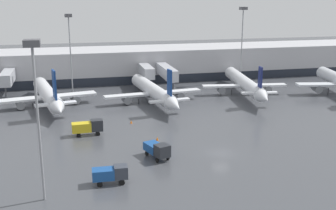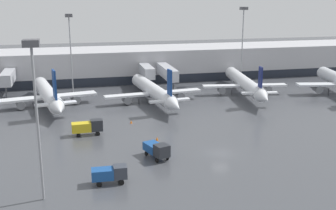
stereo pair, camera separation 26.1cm
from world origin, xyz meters
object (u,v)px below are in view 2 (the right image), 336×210
parked_jet_2 (153,91)px  parked_jet_4 (245,83)px  traffic_cone_0 (157,139)px  apron_light_mast_2 (70,31)px  service_truck_3 (110,173)px  traffic_cone_1 (131,122)px  apron_light_mast_0 (243,24)px  apron_light_mast_1 (34,77)px  service_truck_0 (157,149)px  parked_jet_3 (48,95)px  service_truck_2 (88,127)px

parked_jet_2 → parked_jet_4: (23.54, 2.30, 0.20)m
traffic_cone_0 → apron_light_mast_2: bearing=108.0°
parked_jet_2 → service_truck_3: size_ratio=7.12×
traffic_cone_0 → traffic_cone_1: size_ratio=1.07×
parked_jet_4 → traffic_cone_0: parked_jet_4 is taller
apron_light_mast_0 → apron_light_mast_1: apron_light_mast_0 is taller
service_truck_0 → apron_light_mast_2: (-11.71, 49.02, 13.86)m
service_truck_0 → apron_light_mast_1: apron_light_mast_1 is taller
apron_light_mast_0 → apron_light_mast_2: 46.66m
parked_jet_2 → apron_light_mast_1: bearing=146.4°
parked_jet_3 → traffic_cone_0: 33.48m
parked_jet_2 → parked_jet_3: size_ratio=1.03×
service_truck_0 → apron_light_mast_2: size_ratio=0.28×
service_truck_0 → service_truck_2: size_ratio=1.01×
parked_jet_2 → traffic_cone_0: parked_jet_2 is taller
traffic_cone_1 → parked_jet_3: bearing=133.5°
parked_jet_2 → service_truck_3: 43.30m
apron_light_mast_1 → service_truck_3: bearing=18.0°
traffic_cone_1 → apron_light_mast_2: bearing=109.0°
service_truck_3 → traffic_cone_1: size_ratio=8.20×
service_truck_3 → apron_light_mast_0: size_ratio=0.23×
service_truck_0 → traffic_cone_0: bearing=149.7°
service_truck_3 → traffic_cone_1: (6.66, 25.78, -1.13)m
parked_jet_3 → traffic_cone_1: (15.99, -16.86, -2.38)m
parked_jet_2 → parked_jet_3: (-23.49, 1.73, 0.04)m
traffic_cone_0 → apron_light_mast_0: bearing=52.1°
parked_jet_4 → service_truck_2: (-39.49, -22.51, -1.28)m
apron_light_mast_0 → service_truck_0: bearing=-124.7°
parked_jet_2 → service_truck_2: 25.77m
traffic_cone_0 → apron_light_mast_0: size_ratio=0.03×
apron_light_mast_2 → apron_light_mast_0: bearing=1.8°
service_truck_0 → apron_light_mast_1: 23.53m
parked_jet_4 → apron_light_mast_0: bearing=-11.5°
traffic_cone_0 → service_truck_2: bearing=153.6°
parked_jet_4 → apron_light_mast_0: 20.39m
traffic_cone_0 → parked_jet_3: bearing=124.4°
service_truck_2 → traffic_cone_0: 12.72m
parked_jet_2 → apron_light_mast_2: (-17.96, 15.35, 12.66)m
service_truck_3 → apron_light_mast_0: 73.39m
apron_light_mast_0 → parked_jet_3: bearing=-163.8°
parked_jet_2 → service_truck_0: 34.26m
parked_jet_4 → traffic_cone_0: 39.88m
service_truck_2 → traffic_cone_0: (11.34, -5.62, -1.25)m
service_truck_3 → parked_jet_4: bearing=50.9°
apron_light_mast_2 → parked_jet_2: bearing=-40.5°
apron_light_mast_1 → apron_light_mast_2: apron_light_mast_2 is taller
service_truck_2 → apron_light_mast_2: size_ratio=0.28×
service_truck_0 → traffic_cone_1: service_truck_0 is taller
traffic_cone_0 → traffic_cone_1: 11.08m
parked_jet_3 → apron_light_mast_1: bearing=170.8°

